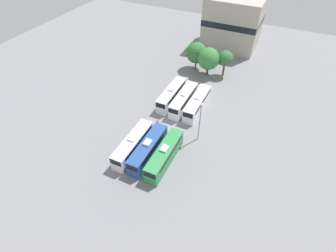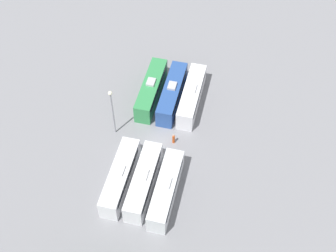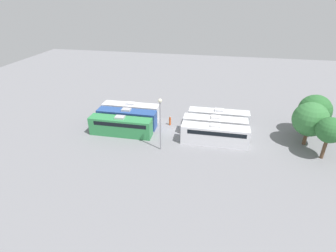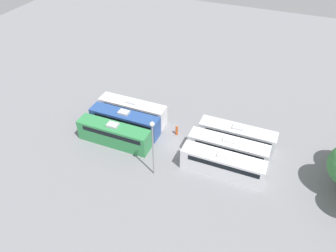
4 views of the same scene
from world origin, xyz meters
name	(u,v)px [view 2 (image 2 of 4)]	position (x,y,z in m)	size (l,w,h in m)	color
ground_plane	(158,142)	(0.00, 0.00, 0.00)	(126.11, 126.11, 0.00)	gray
bus_0	(192,96)	(-3.07, -8.23, 1.75)	(2.47, 10.90, 3.54)	silver
bus_1	(172,93)	(-0.10, -8.03, 1.75)	(2.47, 10.90, 3.54)	#284C93
bus_2	(151,90)	(3.15, -8.04, 1.75)	(2.47, 10.90, 3.54)	#338C4C
bus_3	(166,190)	(-3.18, 8.47, 1.75)	(2.47, 10.90, 3.54)	silver
bus_4	(143,181)	(-0.04, 7.95, 1.75)	(2.47, 10.90, 3.54)	white
bus_5	(120,177)	(3.09, 8.04, 1.75)	(2.47, 10.90, 3.54)	white
worker_person	(174,139)	(-2.14, -0.40, 0.82)	(0.36, 0.36, 1.77)	#CC4C19
light_pole	(112,106)	(6.49, -0.25, 5.77)	(0.60, 0.60, 8.63)	gray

